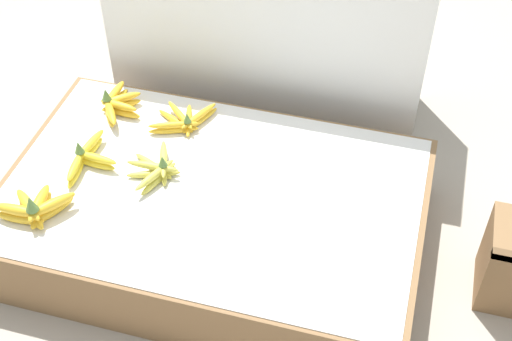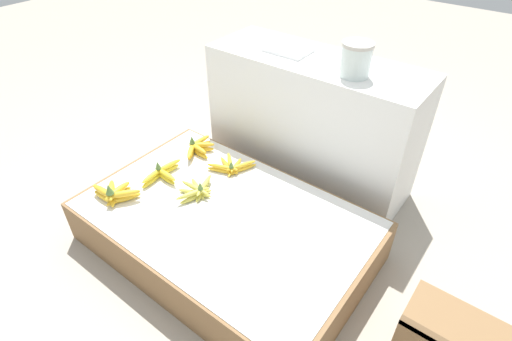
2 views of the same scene
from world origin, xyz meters
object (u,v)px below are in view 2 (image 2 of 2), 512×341
(glass_jar, at_px, (356,59))
(foam_tray_white, at_px, (288,50))
(banana_bunch_middle_midleft, at_px, (198,191))
(banana_bunch_middle_left, at_px, (162,173))
(banana_bunch_back_midleft, at_px, (231,167))
(banana_bunch_front_left, at_px, (114,194))
(banana_bunch_back_left, at_px, (197,148))

(glass_jar, bearing_deg, foam_tray_white, 170.57)
(glass_jar, relative_size, foam_tray_white, 0.68)
(banana_bunch_middle_midleft, bearing_deg, banana_bunch_middle_left, -175.38)
(banana_bunch_back_midleft, distance_m, foam_tray_white, 0.66)
(banana_bunch_middle_left, relative_size, foam_tray_white, 1.13)
(banana_bunch_middle_midleft, bearing_deg, foam_tray_white, 88.68)
(banana_bunch_front_left, bearing_deg, glass_jar, 52.28)
(banana_bunch_middle_left, distance_m, glass_jar, 1.06)
(banana_bunch_back_left, height_order, foam_tray_white, foam_tray_white)
(banana_bunch_front_left, xyz_separation_m, banana_bunch_middle_left, (0.05, 0.24, -0.01))
(foam_tray_white, bearing_deg, banana_bunch_middle_midleft, -91.32)
(banana_bunch_front_left, xyz_separation_m, banana_bunch_back_left, (0.03, 0.51, -0.01))
(banana_bunch_middle_midleft, distance_m, foam_tray_white, 0.84)
(foam_tray_white, bearing_deg, banana_bunch_front_left, -107.08)
(banana_bunch_middle_left, relative_size, banana_bunch_middle_midleft, 1.07)
(banana_bunch_middle_midleft, distance_m, banana_bunch_back_left, 0.35)
(banana_bunch_back_left, relative_size, foam_tray_white, 1.03)
(banana_bunch_middle_left, bearing_deg, foam_tray_white, 71.14)
(banana_bunch_middle_left, relative_size, banana_bunch_back_midleft, 1.26)
(banana_bunch_middle_midleft, relative_size, banana_bunch_back_midleft, 1.18)
(banana_bunch_back_left, height_order, glass_jar, glass_jar)
(banana_bunch_middle_midleft, xyz_separation_m, glass_jar, (0.41, 0.63, 0.54))
(banana_bunch_middle_midleft, distance_m, banana_bunch_back_midleft, 0.24)
(banana_bunch_back_left, relative_size, glass_jar, 1.52)
(glass_jar, bearing_deg, banana_bunch_back_left, -149.90)
(banana_bunch_back_left, bearing_deg, banana_bunch_middle_midleft, -45.67)
(banana_bunch_front_left, bearing_deg, banana_bunch_middle_midleft, 43.16)
(banana_bunch_back_midleft, height_order, glass_jar, glass_jar)
(banana_bunch_front_left, distance_m, foam_tray_white, 1.11)
(banana_bunch_middle_left, xyz_separation_m, banana_bunch_back_midleft, (0.23, 0.26, -0.01))
(banana_bunch_middle_left, distance_m, banana_bunch_back_midleft, 0.35)
(banana_bunch_front_left, height_order, banana_bunch_back_left, banana_bunch_front_left)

